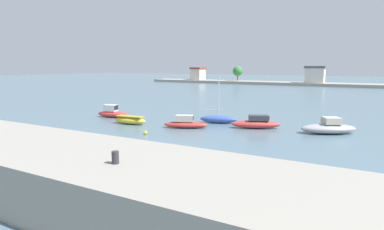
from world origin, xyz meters
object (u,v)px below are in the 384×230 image
(moored_boat_3, at_px, (218,119))
(moored_boat_1, at_px, (130,120))
(moored_boat_0, at_px, (113,113))
(mooring_buoy_1, at_px, (145,133))
(moored_boat_4, at_px, (256,123))
(mooring_buoy_0, at_px, (263,118))
(mooring_bollard, at_px, (115,157))
(moored_boat_2, at_px, (186,123))
(moored_boat_5, at_px, (329,128))

(moored_boat_3, bearing_deg, moored_boat_1, -162.06)
(moored_boat_0, relative_size, moored_boat_3, 0.86)
(moored_boat_3, relative_size, mooring_buoy_1, 15.44)
(moored_boat_4, height_order, mooring_buoy_0, moored_boat_4)
(mooring_buoy_1, bearing_deg, mooring_bollard, -56.56)
(moored_boat_2, height_order, moored_boat_4, moored_boat_4)
(moored_boat_4, bearing_deg, moored_boat_3, 144.06)
(moored_boat_5, bearing_deg, mooring_bollard, -132.48)
(moored_boat_0, height_order, moored_boat_4, moored_boat_0)
(moored_boat_0, height_order, moored_boat_2, moored_boat_0)
(moored_boat_0, height_order, mooring_buoy_0, moored_boat_0)
(mooring_bollard, bearing_deg, moored_boat_1, 128.63)
(mooring_bollard, relative_size, moored_boat_2, 0.11)
(moored_boat_1, height_order, mooring_buoy_1, moored_boat_1)
(mooring_buoy_1, bearing_deg, moored_boat_0, 147.80)
(moored_boat_1, relative_size, moored_boat_2, 0.84)
(moored_boat_1, height_order, mooring_buoy_0, moored_boat_1)
(moored_boat_4, bearing_deg, mooring_bollard, -111.75)
(moored_boat_4, bearing_deg, moored_boat_0, 160.81)
(mooring_bollard, height_order, moored_boat_1, mooring_bollard)
(moored_boat_4, xyz_separation_m, mooring_buoy_1, (-8.60, -8.43, -0.38))
(moored_boat_3, xyz_separation_m, moored_boat_4, (4.97, -0.95, 0.07))
(mooring_bollard, xyz_separation_m, moored_boat_3, (-6.33, 24.48, -2.40))
(moored_boat_2, relative_size, mooring_buoy_1, 13.92)
(moored_boat_2, distance_m, mooring_buoy_0, 11.41)
(mooring_bollard, xyz_separation_m, moored_boat_1, (-15.06, 18.85, -2.43))
(mooring_bollard, relative_size, moored_boat_4, 0.10)
(moored_boat_5, relative_size, mooring_buoy_1, 16.10)
(mooring_buoy_0, distance_m, mooring_buoy_1, 16.56)
(mooring_bollard, height_order, moored_boat_3, moored_boat_3)
(moored_boat_3, relative_size, moored_boat_5, 0.96)
(moored_boat_1, relative_size, mooring_buoy_0, 14.26)
(mooring_bollard, bearing_deg, mooring_buoy_0, 94.93)
(mooring_bollard, distance_m, moored_boat_1, 24.25)
(moored_boat_4, relative_size, mooring_buoy_0, 18.07)
(moored_boat_2, bearing_deg, moored_boat_5, -6.15)
(moored_boat_2, height_order, moored_boat_5, moored_boat_5)
(moored_boat_1, bearing_deg, moored_boat_2, 3.75)
(mooring_buoy_0, bearing_deg, moored_boat_1, -138.47)
(moored_boat_2, distance_m, moored_boat_4, 7.71)
(mooring_buoy_0, bearing_deg, moored_boat_0, -154.78)
(moored_boat_3, xyz_separation_m, moored_boat_5, (12.17, 0.01, 0.11))
(moored_boat_0, height_order, moored_boat_5, moored_boat_0)
(moored_boat_1, height_order, moored_boat_3, moored_boat_3)
(moored_boat_2, height_order, moored_boat_3, moored_boat_3)
(mooring_buoy_0, bearing_deg, mooring_buoy_1, -116.50)
(moored_boat_0, bearing_deg, moored_boat_3, 3.04)
(mooring_buoy_1, bearing_deg, mooring_buoy_0, 63.50)
(moored_boat_3, height_order, mooring_buoy_0, moored_boat_3)
(moored_boat_3, distance_m, moored_boat_4, 5.06)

